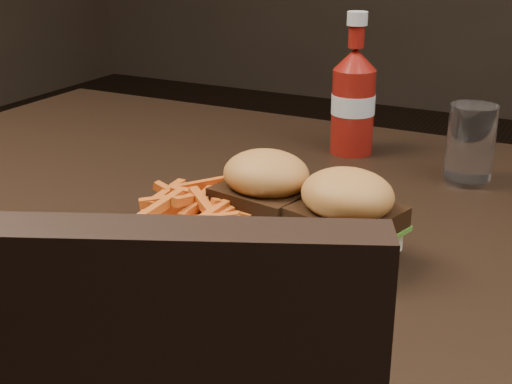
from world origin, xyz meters
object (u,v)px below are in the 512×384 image
at_px(plate, 252,234).
at_px(tumbler, 471,142).
at_px(ketchup_bottle, 353,112).
at_px(dining_table, 251,221).

distance_m(plate, tumbler, 0.33).
bearing_deg(ketchup_bottle, dining_table, -97.25).
height_order(dining_table, tumbler, tumbler).
height_order(plate, tumbler, tumbler).
bearing_deg(dining_table, ketchup_bottle, 82.75).
bearing_deg(ketchup_bottle, plate, -87.97).
relative_size(ketchup_bottle, tumbler, 1.30).
relative_size(dining_table, tumbler, 12.72).
xyz_separation_m(plate, tumbler, (0.17, 0.28, 0.05)).
height_order(ketchup_bottle, tumbler, ketchup_bottle).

